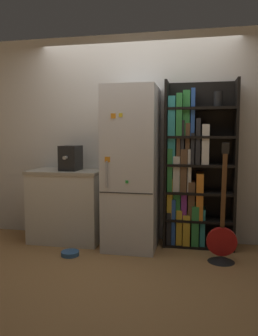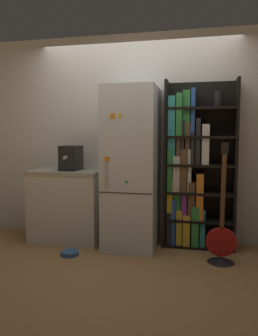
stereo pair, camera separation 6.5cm
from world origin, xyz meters
name	(u,v)px [view 1 (the left image)]	position (x,y,z in m)	size (l,w,h in m)	color
ground_plane	(130,249)	(0.00, 0.00, 0.00)	(16.00, 16.00, 0.00)	#A87542
wall_back	(137,138)	(0.00, 0.47, 1.30)	(8.00, 0.05, 2.60)	silver
refrigerator	(132,168)	(0.00, 0.11, 0.95)	(0.61, 0.70, 1.89)	silver
bookshelf	(191,171)	(0.69, 0.30, 0.91)	(0.83, 0.34, 1.97)	black
kitchen_counter	(67,205)	(-0.84, 0.17, 0.45)	(0.90, 0.58, 0.90)	silver
espresso_machine	(71,158)	(-0.78, 0.16, 1.06)	(0.22, 0.36, 0.31)	black
guitar	(222,245)	(1.03, -0.19, 0.18)	(0.32, 0.30, 1.27)	black
pet_bowl	(70,253)	(-0.61, -0.34, 0.03)	(0.20, 0.20, 0.05)	#3366A5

